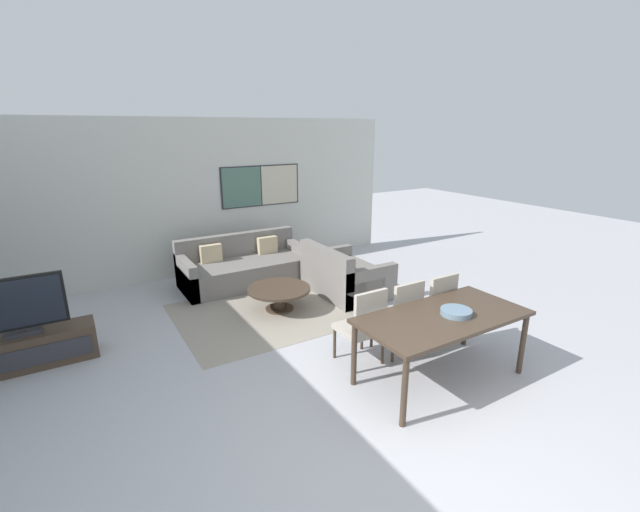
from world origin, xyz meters
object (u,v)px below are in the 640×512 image
Objects in this scene: television at (18,307)px; sofa_side at (343,277)px; dining_table at (443,321)px; dining_chair_right at (435,306)px; sofa_main at (244,267)px; coffee_table at (279,293)px; dining_chair_left at (364,324)px; tv_console at (28,350)px; dining_chair_centre at (401,314)px; fruit_bowl at (456,312)px.

television is 4.36m from sofa_side.
dining_table is 0.83m from dining_chair_right.
sofa_main is 4.04m from dining_table.
sofa_side reaches higher than coffee_table.
sofa_main is 2.33× the size of dining_chair_left.
sofa_main reaches higher than tv_console.
dining_chair_centre is (0.68, -3.32, 0.24)m from sofa_main.
television is at bearing 90.00° from tv_console.
sofa_main reaches higher than dining_table.
sofa_side reaches higher than tv_console.
dining_chair_centre is at bearing -2.67° from dining_chair_left.
sofa_side is 2.76m from fruit_bowl.
television reaches higher than dining_chair_left.
tv_console is 1.50× the size of dining_chair_right.
coffee_table is 2.30m from dining_chair_right.
dining_chair_left is at bearing 131.96° from fruit_bowl.
dining_chair_left is (0.15, -3.29, 0.24)m from sofa_main.
television is at bearing 146.02° from fruit_bowl.
television is 0.68× the size of sofa_side.
dining_chair_right is (0.53, -0.03, 0.00)m from dining_chair_centre.
coffee_table is (3.15, -0.05, -0.47)m from television.
sofa_main is (3.15, 1.36, -0.47)m from television.
dining_table is (0.68, -2.55, 0.42)m from coffee_table.
coffee_table is at bearing 109.51° from dining_chair_centre.
sofa_side is 1.48× the size of coffee_table.
fruit_bowl is at bearing -33.97° from tv_console.
dining_table is 0.17m from fruit_bowl.
sofa_main is at bearing 101.24° from fruit_bowl.
tv_console is 1.50× the size of television.
sofa_side is at bearing 3.43° from coffee_table.
television is 1.00× the size of dining_chair_centre.
dining_chair_left reaches higher than tv_console.
coffee_table is at bearing 94.44° from dining_chair_left.
coffee_table is at bearing 107.00° from fruit_bowl.
sofa_side is 2.23m from dining_chair_left.
sofa_side is at bearing 78.93° from dining_table.
sofa_main is 2.33× the size of dining_chair_right.
tv_console is 1.50× the size of dining_chair_left.
television reaches higher than tv_console.
dining_chair_centre is at bearing -70.49° from coffee_table.
dining_chair_left is (-0.53, 0.67, -0.17)m from dining_table.
sofa_side reaches higher than dining_table.
sofa_main is at bearing 41.74° from sofa_side.
television is 4.63m from dining_table.
fruit_bowl is at bearing -121.28° from dining_chair_right.
sofa_main is 2.35× the size of coffee_table.
fruit_bowl is at bearing 171.68° from sofa_side.
fruit_bowl is (0.12, -0.06, 0.10)m from dining_table.
fruit_bowl is (0.80, -2.61, 0.52)m from coffee_table.
sofa_side is 2.06m from dining_chair_centre.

